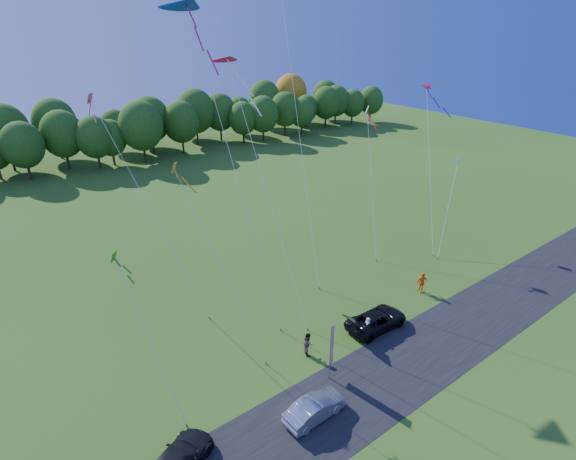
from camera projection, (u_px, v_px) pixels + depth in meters
ground at (338, 347)px, 32.08m from camera, size 160.00×160.00×0.00m
asphalt_strip at (380, 380)px, 29.19m from camera, size 90.00×6.00×0.01m
tree_line at (105, 165)px, 71.83m from camera, size 116.00×12.00×10.00m
black_suv at (377, 320)px, 33.84m from camera, size 5.07×2.46×1.39m
silver_sedan at (315, 408)px, 26.22m from camera, size 4.07×1.56×1.33m
person_tailgate_a at (368, 327)px, 32.91m from camera, size 0.42×0.61×1.60m
person_tailgate_b at (308, 344)px, 31.12m from camera, size 0.90×1.01×1.72m
person_east at (422, 282)px, 38.16m from camera, size 1.18×0.74×1.88m
feather_flag at (332, 345)px, 28.40m from camera, size 0.51×0.29×4.19m
kite_delta_blue at (232, 158)px, 31.48m from camera, size 3.53×10.02×24.15m
kite_parafoil_orange at (294, 90)px, 37.83m from camera, size 6.02×13.40×32.05m
kite_delta_red at (261, 170)px, 33.55m from camera, size 2.28×11.40×19.82m
kite_parafoil_rainbow at (430, 167)px, 45.72m from camera, size 7.86×8.57×15.30m
kite_diamond_yellow at (221, 266)px, 29.77m from camera, size 2.69×7.71×13.17m
kite_diamond_green at (151, 343)px, 24.65m from camera, size 1.87×4.32×10.54m
kite_diamond_white at (372, 183)px, 43.98m from camera, size 4.56×6.97×13.77m
kite_diamond_pink at (152, 212)px, 33.64m from camera, size 4.43×9.09×16.78m
kite_diamond_blue_low at (448, 208)px, 44.73m from camera, size 6.48×3.77×8.79m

